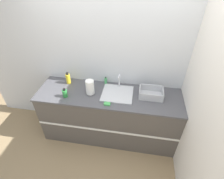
{
  "coord_description": "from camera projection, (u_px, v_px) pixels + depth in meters",
  "views": [
    {
      "loc": [
        0.38,
        -1.71,
        2.63
      ],
      "look_at": [
        0.05,
        0.29,
        1.05
      ],
      "focal_mm": 28.0,
      "sensor_mm": 36.0,
      "label": 1
    }
  ],
  "objects": [
    {
      "name": "ground_plane",
      "position": [
        106.0,
        148.0,
        2.99
      ],
      "size": [
        12.0,
        12.0,
        0.0
      ],
      "primitive_type": "plane",
      "color": "#937A56"
    },
    {
      "name": "sponge",
      "position": [
        107.0,
        104.0,
        2.48
      ],
      "size": [
        0.09,
        0.06,
        0.02
      ],
      "color": "#4CB259",
      "rests_on": "counter_cabinet"
    },
    {
      "name": "soap_dispenser",
      "position": [
        106.0,
        81.0,
        2.86
      ],
      "size": [
        0.04,
        0.04,
        0.13
      ],
      "color": "#4CB266",
      "rests_on": "counter_cabinet"
    },
    {
      "name": "counter_cabinet",
      "position": [
        109.0,
        115.0,
        2.95
      ],
      "size": [
        2.24,
        0.66,
        0.93
      ],
      "color": "#514C47",
      "rests_on": "ground_plane"
    },
    {
      "name": "dish_rack",
      "position": [
        151.0,
        94.0,
        2.61
      ],
      "size": [
        0.35,
        0.25,
        0.13
      ],
      "color": "#B7BABF",
      "rests_on": "counter_cabinet"
    },
    {
      "name": "wall_back",
      "position": [
        113.0,
        62.0,
        2.72
      ],
      "size": [
        4.62,
        0.06,
        2.6
      ],
      "color": "silver",
      "rests_on": "ground_plane"
    },
    {
      "name": "bottle_yellow",
      "position": [
        68.0,
        79.0,
        2.85
      ],
      "size": [
        0.07,
        0.07,
        0.2
      ],
      "color": "yellow",
      "rests_on": "counter_cabinet"
    },
    {
      "name": "paper_towel_roll",
      "position": [
        90.0,
        87.0,
        2.61
      ],
      "size": [
        0.12,
        0.12,
        0.24
      ],
      "color": "#4C4C51",
      "rests_on": "counter_cabinet"
    },
    {
      "name": "bottle_green",
      "position": [
        65.0,
        93.0,
        2.59
      ],
      "size": [
        0.07,
        0.07,
        0.15
      ],
      "color": "#2D8C3D",
      "rests_on": "counter_cabinet"
    },
    {
      "name": "sink",
      "position": [
        117.0,
        93.0,
        2.66
      ],
      "size": [
        0.47,
        0.43,
        0.24
      ],
      "color": "silver",
      "rests_on": "counter_cabinet"
    },
    {
      "name": "wall_right",
      "position": [
        194.0,
        82.0,
        2.3
      ],
      "size": [
        0.06,
        2.64,
        2.6
      ],
      "color": "silver",
      "rests_on": "ground_plane"
    }
  ]
}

